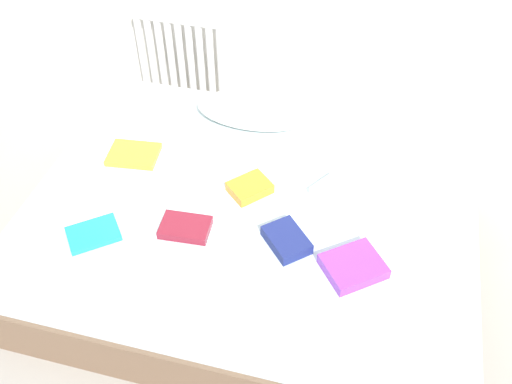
% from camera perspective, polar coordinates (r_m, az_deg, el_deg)
% --- Properties ---
extents(ground_plane, '(8.00, 8.00, 0.00)m').
position_cam_1_polar(ground_plane, '(2.90, -0.25, -7.42)').
color(ground_plane, '#9E998E').
extents(bed, '(2.00, 1.50, 0.50)m').
position_cam_1_polar(bed, '(2.71, -0.27, -4.22)').
color(bed, brown).
rests_on(bed, ground).
extents(radiator, '(0.58, 0.04, 0.56)m').
position_cam_1_polar(radiator, '(3.70, -7.68, 13.44)').
color(radiator, white).
rests_on(radiator, ground).
extents(pillow, '(0.59, 0.30, 0.12)m').
position_cam_1_polar(pillow, '(2.91, -0.38, 8.32)').
color(pillow, white).
rests_on(pillow, bed).
extents(textbook_navy, '(0.24, 0.24, 0.05)m').
position_cam_1_polar(textbook_navy, '(2.32, 3.13, -4.91)').
color(textbook_navy, navy).
rests_on(textbook_navy, bed).
extents(textbook_maroon, '(0.22, 0.16, 0.04)m').
position_cam_1_polar(textbook_maroon, '(2.39, -7.21, -3.61)').
color(textbook_maroon, maroon).
rests_on(textbook_maroon, bed).
extents(textbook_teal, '(0.26, 0.25, 0.02)m').
position_cam_1_polar(textbook_teal, '(2.45, -16.26, -4.11)').
color(textbook_teal, teal).
rests_on(textbook_teal, bed).
extents(textbook_purple, '(0.29, 0.29, 0.05)m').
position_cam_1_polar(textbook_purple, '(2.26, 9.88, -7.47)').
color(textbook_purple, purple).
rests_on(textbook_purple, bed).
extents(textbook_yellow, '(0.26, 0.21, 0.03)m').
position_cam_1_polar(textbook_yellow, '(2.78, -12.37, 3.77)').
color(textbook_yellow, yellow).
rests_on(textbook_yellow, bed).
extents(textbook_orange, '(0.22, 0.22, 0.05)m').
position_cam_1_polar(textbook_orange, '(2.53, -0.64, 0.45)').
color(textbook_orange, orange).
rests_on(textbook_orange, bed).
extents(textbook_white, '(0.26, 0.25, 0.04)m').
position_cam_1_polar(textbook_white, '(2.52, 8.39, -0.33)').
color(textbook_white, white).
rests_on(textbook_white, bed).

